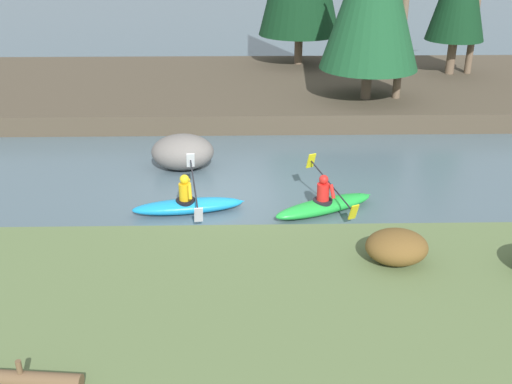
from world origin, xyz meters
TOP-DOWN VIEW (x-y plane):
  - ground_plane at (0.00, 0.00)m, footprint 90.00×90.00m
  - riverbank_near at (0.00, -6.61)m, footprint 44.00×7.85m
  - riverbank_far at (0.00, 9.81)m, footprint 44.00×9.72m
  - bare_tree_upstream at (5.85, 7.17)m, footprint 3.16×3.13m
  - shrub_clump_nearest at (3.15, -4.27)m, footprint 1.18×0.99m
  - kayaker_lead at (2.25, -0.89)m, footprint 2.69×1.94m
  - kayaker_middle at (-1.09, -0.83)m, footprint 2.80×2.07m
  - boulder_midstream at (-1.49, 2.07)m, footprint 1.79×1.40m
  - driftwood_log at (-3.04, -7.49)m, footprint 2.12×0.45m

SIDE VIEW (x-z plane):
  - ground_plane at x=0.00m, z-range 0.00..0.00m
  - kayaker_lead at x=2.25m, z-range -0.38..0.82m
  - kayaker_middle at x=-1.09m, z-range -0.38..0.82m
  - riverbank_near at x=0.00m, z-range 0.00..0.61m
  - riverbank_far at x=0.00m, z-range 0.00..0.67m
  - boulder_midstream at x=-1.49m, z-range 0.00..1.01m
  - driftwood_log at x=-3.04m, z-range 0.51..0.95m
  - shrub_clump_nearest at x=3.15m, z-range 0.61..1.25m
  - bare_tree_upstream at x=5.85m, z-range 0.51..6.21m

